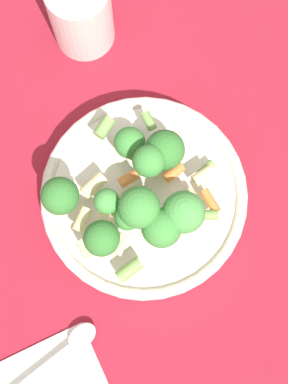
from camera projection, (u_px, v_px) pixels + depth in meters
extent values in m
plane|color=maroon|center=(144.00, 202.00, 0.67)|extent=(3.00, 3.00, 0.00)
cylinder|color=beige|center=(144.00, 198.00, 0.65)|extent=(0.24, 0.24, 0.04)
torus|color=beige|center=(144.00, 195.00, 0.63)|extent=(0.24, 0.24, 0.01)
cylinder|color=#8CB766|center=(130.00, 148.00, 0.63)|extent=(0.01, 0.01, 0.01)
sphere|color=#3D8438|center=(130.00, 143.00, 0.60)|extent=(0.04, 0.04, 0.04)
cylinder|color=#8CB766|center=(149.00, 167.00, 0.60)|extent=(0.01, 0.01, 0.02)
sphere|color=#3D8438|center=(149.00, 161.00, 0.57)|extent=(0.04, 0.04, 0.04)
cylinder|color=#8CB766|center=(161.00, 231.00, 0.60)|extent=(0.02, 0.02, 0.01)
sphere|color=#3D8438|center=(162.00, 228.00, 0.57)|extent=(0.04, 0.04, 0.04)
cylinder|color=#8CB766|center=(139.00, 212.00, 0.59)|extent=(0.02, 0.02, 0.02)
sphere|color=#3D8438|center=(139.00, 208.00, 0.56)|extent=(0.05, 0.05, 0.05)
cylinder|color=#8CB766|center=(182.00, 217.00, 0.60)|extent=(0.02, 0.02, 0.02)
sphere|color=#479342|center=(184.00, 212.00, 0.57)|extent=(0.05, 0.05, 0.05)
cylinder|color=#8CB766|center=(128.00, 220.00, 0.59)|extent=(0.01, 0.01, 0.01)
sphere|color=#3D8438|center=(128.00, 217.00, 0.58)|extent=(0.03, 0.03, 0.03)
cylinder|color=#8CB766|center=(103.00, 241.00, 0.59)|extent=(0.01, 0.01, 0.01)
sphere|color=#33722D|center=(102.00, 238.00, 0.57)|extent=(0.04, 0.04, 0.04)
cylinder|color=#8CB766|center=(108.00, 204.00, 0.59)|extent=(0.01, 0.01, 0.01)
sphere|color=#479342|center=(107.00, 201.00, 0.58)|extent=(0.03, 0.03, 0.03)
cylinder|color=#8CB766|center=(164.00, 157.00, 0.62)|extent=(0.02, 0.02, 0.02)
sphere|color=#33722D|center=(165.00, 150.00, 0.59)|extent=(0.04, 0.04, 0.04)
cylinder|color=#8CB766|center=(64.00, 201.00, 0.59)|extent=(0.01, 0.01, 0.02)
sphere|color=#33722D|center=(60.00, 196.00, 0.57)|extent=(0.04, 0.04, 0.04)
cylinder|color=#729E4C|center=(206.00, 168.00, 0.62)|extent=(0.01, 0.02, 0.01)
cylinder|color=#729E4C|center=(136.00, 158.00, 0.62)|extent=(0.03, 0.02, 0.01)
cylinder|color=orange|center=(128.00, 179.00, 0.60)|extent=(0.01, 0.02, 0.01)
cylinder|color=orange|center=(210.00, 201.00, 0.60)|extent=(0.03, 0.01, 0.01)
cylinder|color=beige|center=(82.00, 219.00, 0.59)|extent=(0.03, 0.03, 0.01)
cylinder|color=#729E4C|center=(149.00, 121.00, 0.61)|extent=(0.02, 0.01, 0.01)
cylinder|color=#729E4C|center=(107.00, 126.00, 0.61)|extent=(0.02, 0.03, 0.01)
cylinder|color=orange|center=(173.00, 171.00, 0.61)|extent=(0.02, 0.03, 0.01)
cylinder|color=beige|center=(85.00, 248.00, 0.58)|extent=(0.02, 0.01, 0.01)
cylinder|color=beige|center=(193.00, 197.00, 0.61)|extent=(0.02, 0.01, 0.01)
cylinder|color=beige|center=(111.00, 211.00, 0.60)|extent=(0.02, 0.03, 0.01)
cylinder|color=beige|center=(203.00, 176.00, 0.60)|extent=(0.01, 0.02, 0.01)
cylinder|color=#729E4C|center=(209.00, 215.00, 0.59)|extent=(0.02, 0.02, 0.01)
cylinder|color=#729E4C|center=(66.00, 187.00, 0.61)|extent=(0.02, 0.02, 0.01)
cylinder|color=beige|center=(120.00, 244.00, 0.58)|extent=(0.02, 0.03, 0.01)
cylinder|color=#729E4C|center=(129.00, 270.00, 0.59)|extent=(0.02, 0.03, 0.01)
cylinder|color=beige|center=(93.00, 185.00, 0.60)|extent=(0.02, 0.03, 0.01)
cylinder|color=beige|center=(153.00, 236.00, 0.60)|extent=(0.03, 0.03, 0.01)
cylinder|color=beige|center=(134.00, 217.00, 0.60)|extent=(0.02, 0.02, 0.01)
cylinder|color=silver|center=(81.00, 14.00, 0.67)|extent=(0.08, 0.08, 0.10)
cube|color=white|center=(46.00, 379.00, 0.62)|extent=(0.10, 0.14, 0.01)
ellipsoid|color=silver|center=(82.00, 336.00, 0.62)|extent=(0.03, 0.04, 0.01)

